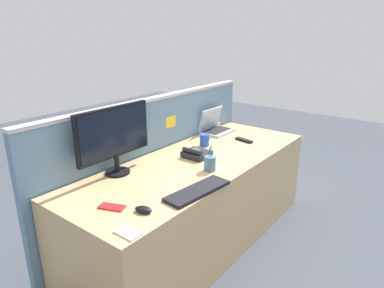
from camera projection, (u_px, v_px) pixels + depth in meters
ground_plane at (197, 240)px, 2.80m from camera, size 10.00×10.00×0.00m
desk at (197, 202)px, 2.69m from camera, size 2.18×0.78×0.70m
cubicle_divider at (156, 164)px, 2.87m from camera, size 2.29×0.08×1.13m
desktop_monitor at (114, 135)px, 2.27m from camera, size 0.59×0.17×0.46m
laptop at (215, 126)px, 3.27m from camera, size 0.32×0.23×0.23m
desk_phone at (196, 154)px, 2.63m from camera, size 0.17×0.19×0.08m
keyboard_main at (198, 191)px, 2.07m from camera, size 0.47×0.19×0.02m
computer_mouse_right_hand at (143, 210)px, 1.85m from camera, size 0.08×0.11×0.03m
pen_cup at (210, 163)px, 2.38m from camera, size 0.08×0.08×0.19m
cell_phone_white_slab at (128, 233)px, 1.66m from camera, size 0.08×0.13×0.01m
cell_phone_red_case at (112, 207)px, 1.90m from camera, size 0.12×0.16×0.01m
tv_remote at (244, 140)px, 3.01m from camera, size 0.08×0.18×0.02m
coffee_mug at (205, 140)px, 2.88m from camera, size 0.12×0.08×0.10m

